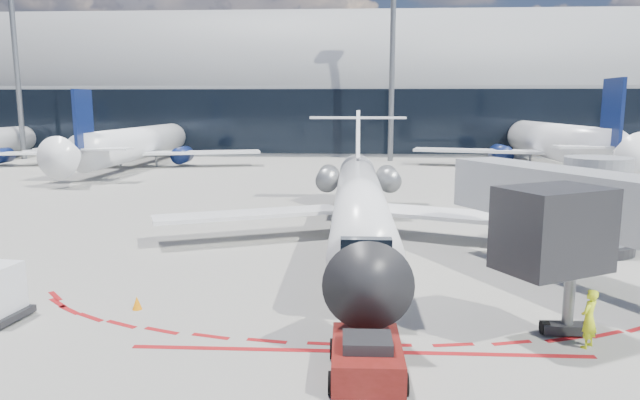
{
  "coord_description": "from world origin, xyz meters",
  "views": [
    {
      "loc": [
        -0.34,
        -27.8,
        7.4
      ],
      "look_at": [
        -1.77,
        -0.79,
        2.85
      ],
      "focal_mm": 32.0,
      "sensor_mm": 36.0,
      "label": 1
    }
  ],
  "objects": [
    {
      "name": "ground",
      "position": [
        0.0,
        0.0,
        0.0
      ],
      "size": [
        260.0,
        260.0,
        0.0
      ],
      "primitive_type": "plane",
      "color": "slate",
      "rests_on": "ground"
    },
    {
      "name": "apron_centerline",
      "position": [
        0.0,
        2.0,
        0.01
      ],
      "size": [
        0.25,
        40.0,
        0.01
      ],
      "primitive_type": "cube",
      "color": "silver",
      "rests_on": "ground"
    },
    {
      "name": "apron_stop_bar",
      "position": [
        0.0,
        -11.5,
        0.01
      ],
      "size": [
        14.0,
        0.25,
        0.01
      ],
      "primitive_type": "cube",
      "color": "maroon",
      "rests_on": "ground"
    },
    {
      "name": "terminal_building",
      "position": [
        0.0,
        64.97,
        8.52
      ],
      "size": [
        150.0,
        24.15,
        24.0
      ],
      "color": "gray",
      "rests_on": "ground"
    },
    {
      "name": "jet_bridge",
      "position": [
        9.79,
        -3.01,
        3.01
      ],
      "size": [
        10.03,
        15.2,
        4.9
      ],
      "color": "#95979D",
      "rests_on": "ground"
    },
    {
      "name": "light_mast_west",
      "position": [
        -45.0,
        48.0,
        12.5
      ],
      "size": [
        0.7,
        0.7,
        25.0
      ],
      "primitive_type": "cylinder",
      "color": "slate",
      "rests_on": "ground"
    },
    {
      "name": "light_mast_centre",
      "position": [
        5.0,
        48.0,
        12.5
      ],
      "size": [
        0.7,
        0.7,
        25.0
      ],
      "primitive_type": "cylinder",
      "color": "slate",
      "rests_on": "ground"
    },
    {
      "name": "regional_jet",
      "position": [
        0.21,
        2.46,
        2.34
      ],
      "size": [
        22.66,
        27.94,
        7.0
      ],
      "color": "white",
      "rests_on": "ground"
    },
    {
      "name": "pushback_tug",
      "position": [
        0.16,
        -13.05,
        0.55
      ],
      "size": [
        2.09,
        4.84,
        1.25
      ],
      "rotation": [
        0.0,
        0.0,
        0.01
      ],
      "color": "#50100B",
      "rests_on": "ground"
    },
    {
      "name": "ramp_worker",
      "position": [
        7.01,
        -10.8,
        0.93
      ],
      "size": [
        0.79,
        0.79,
        1.86
      ],
      "primitive_type": "imported",
      "rotation": [
        0.0,
        0.0,
        3.92
      ],
      "color": "#E2F91A",
      "rests_on": "ground"
    },
    {
      "name": "safety_cone_left",
      "position": [
        -8.07,
        -8.3,
        0.25
      ],
      "size": [
        0.35,
        0.35,
        0.49
      ],
      "primitive_type": "cone",
      "color": "orange",
      "rests_on": "ground"
    },
    {
      "name": "bg_airliner_1",
      "position": [
        -25.75,
        40.22,
        5.51
      ],
      "size": [
        34.07,
        36.07,
        11.02
      ],
      "primitive_type": null,
      "color": "white",
      "rests_on": "ground"
    },
    {
      "name": "bg_airliner_2",
      "position": [
        23.56,
        42.22,
        6.1
      ],
      "size": [
        37.74,
        39.96,
        12.21
      ],
      "primitive_type": null,
      "color": "white",
      "rests_on": "ground"
    }
  ]
}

